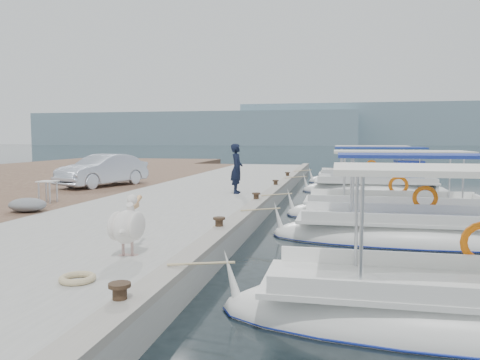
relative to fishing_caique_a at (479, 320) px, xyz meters
name	(u,v)px	position (x,y,z in m)	size (l,w,h in m)	color
ground	(259,226)	(-4.21, 6.97, -0.12)	(400.00, 400.00, 0.00)	black
concrete_quay	(208,196)	(-7.21, 11.97, 0.13)	(6.00, 40.00, 0.50)	#999994
quay_curb	(274,190)	(-4.43, 11.97, 0.44)	(0.44, 40.00, 0.12)	gray
cobblestone_strip	(98,193)	(-12.21, 11.97, 0.13)	(4.00, 40.00, 0.50)	brown
distant_hills	(401,128)	(25.40, 208.46, 7.49)	(330.00, 60.00, 18.00)	gray
fishing_caique_a	(479,320)	(0.00, 0.00, 0.00)	(7.25, 2.12, 2.83)	white
fishing_caique_b	(419,237)	(0.15, 5.66, 0.00)	(7.54, 2.26, 2.83)	white
fishing_caique_c	(392,215)	(-0.12, 9.17, 0.00)	(7.00, 2.34, 2.83)	white
fishing_caique_d	(377,189)	(-0.03, 16.74, 0.07)	(6.97, 2.53, 2.83)	white
fishing_caique_e	(367,181)	(-0.17, 21.75, 0.00)	(6.92, 2.33, 2.83)	white
mooring_bollards	(256,197)	(-4.56, 8.47, 0.57)	(0.28, 20.28, 0.33)	black
pelican	(128,225)	(-5.64, 1.00, 0.93)	(0.60, 1.39, 1.07)	tan
fisherman	(237,169)	(-5.75, 10.92, 1.34)	(0.71, 0.46, 1.93)	black
parked_car	(103,170)	(-12.23, 12.46, 1.09)	(1.51, 4.33, 1.43)	silver
tarp_bundle	(28,205)	(-10.74, 5.16, 0.58)	(1.10, 0.90, 0.40)	slate
folding_table	(48,187)	(-11.31, 6.99, 0.90)	(0.55, 0.55, 0.73)	silver
rope_coil	(77,278)	(-5.68, -0.63, 0.43)	(0.54, 0.54, 0.10)	#C6B284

